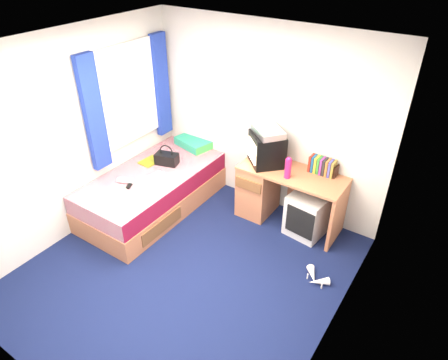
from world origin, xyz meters
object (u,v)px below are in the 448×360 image
Objects in this scene: picture_frame at (336,172)px; pink_water_bottle at (288,169)px; crt_tv at (267,149)px; water_bottle at (126,180)px; storage_cube at (307,214)px; towel at (159,181)px; aerosol_can at (281,161)px; white_heels at (316,278)px; desk at (271,189)px; colour_swatch_fan at (125,191)px; pillow at (194,143)px; bed at (153,191)px; remote_control at (130,185)px; handbag at (167,158)px; magazine at (150,161)px; vcr at (268,131)px.

pink_water_bottle reaches higher than picture_frame.
water_bottle is at bearing -98.11° from crt_tv.
towel is at bearing -147.32° from storage_cube.
storage_cube is 2.79× the size of aerosol_can.
aerosol_can is 1.42m from white_heels.
towel is (-1.11, -0.87, 0.18)m from desk.
water_bottle reaches higher than white_heels.
white_heels is at bearing 7.12° from water_bottle.
picture_frame reaches higher than colour_swatch_fan.
colour_swatch_fan is at bearing -141.90° from storage_cube.
towel is 0.42m from water_bottle.
white_heels is at bearing -40.93° from pink_water_bottle.
colour_swatch_fan is 0.70× the size of white_heels.
pillow is 2.33× the size of colour_swatch_fan.
water_bottle is 0.64× the size of white_heels.
remote_control reaches higher than bed.
handbag is (-1.63, -0.28, -0.25)m from pink_water_bottle.
desk is 0.86m from picture_frame.
magazine is at bearing -163.01° from aerosol_can.
vcr reaches higher than pillow.
storage_cube is at bearing 26.48° from water_bottle.
towel is (-1.01, -0.87, -0.37)m from crt_tv.
picture_frame is at bearing 29.61° from towel.
pillow is 2.66× the size of aerosol_can.
handbag is 1.26× the size of towel.
pillow is 1.52m from aerosol_can.
pink_water_bottle is at bearing -156.68° from storage_cube.
white_heels is (2.10, 0.10, -0.54)m from towel.
handbag is at bearing 90.51° from colour_swatch_fan.
crt_tv is at bearing 144.56° from white_heels.
aerosol_can is 1.94m from water_bottle.
picture_frame is 2.20m from handbag.
pink_water_bottle is 1.25× the size of aerosol_can.
pink_water_bottle is at bearing 11.13° from magazine.
aerosol_can reaches higher than storage_cube.
magazine is (-1.59, -0.52, 0.14)m from desk.
pink_water_bottle is at bearing 27.96° from water_bottle.
crt_tv is at bearing 30.06° from bed.
handbag is 2.45m from white_heels.
remote_control is at bearing -140.77° from towel.
picture_frame is 1.26m from white_heels.
pillow reaches higher than storage_cube.
desk reaches higher than water_bottle.
white_heels is at bearing -21.87° from pillow.
storage_cube reaches higher than white_heels.
remote_control reaches higher than colour_swatch_fan.
colour_swatch_fan is (-1.63, -1.07, -0.32)m from pink_water_bottle.
towel is at bearing 15.76° from remote_control.
pink_water_bottle reaches higher than magazine.
white_heels is (0.88, -0.77, -0.81)m from aerosol_can.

